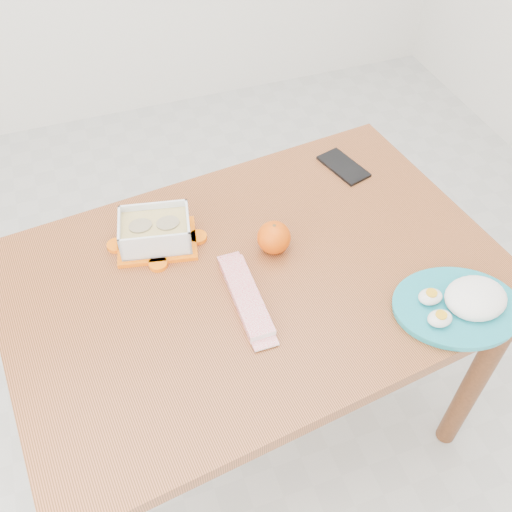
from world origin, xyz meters
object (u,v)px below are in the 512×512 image
object	(u,v)px
dining_table	(256,298)
food_container	(155,232)
rice_plate	(464,302)
smartphone	(343,166)
orange_fruit	(274,237)

from	to	relation	value
dining_table	food_container	xyz separation A→B (m)	(-0.20, 0.18, 0.14)
dining_table	rice_plate	world-z (taller)	rice_plate
rice_plate	smartphone	world-z (taller)	rice_plate
food_container	orange_fruit	size ratio (longest dim) A/B	2.66
dining_table	orange_fruit	bearing A→B (deg)	34.31
rice_plate	smartphone	distance (m)	0.55
orange_fruit	smartphone	xyz separation A→B (m)	(0.30, 0.23, -0.04)
dining_table	smartphone	xyz separation A→B (m)	(0.37, 0.29, 0.10)
orange_fruit	rice_plate	bearing A→B (deg)	-43.67
food_container	smartphone	xyz separation A→B (m)	(0.57, 0.11, -0.04)
orange_fruit	rice_plate	distance (m)	0.46
orange_fruit	rice_plate	xyz separation A→B (m)	(0.33, -0.32, -0.02)
food_container	rice_plate	size ratio (longest dim) A/B	0.61
food_container	smartphone	world-z (taller)	food_container
food_container	smartphone	bearing A→B (deg)	22.67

